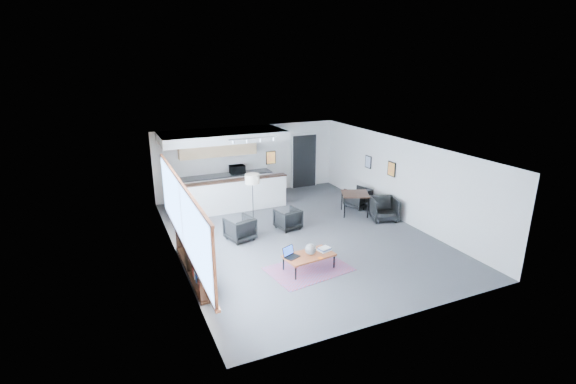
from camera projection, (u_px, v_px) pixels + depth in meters
name	position (u px, v px, depth m)	size (l,w,h in m)	color
room	(300.00, 193.00, 11.82)	(7.02, 9.02, 2.62)	#464648
window	(182.00, 216.00, 9.64)	(0.10, 5.95, 1.66)	#8CBFFF
console	(194.00, 262.00, 9.92)	(0.35, 3.00, 0.80)	black
kitchenette	(223.00, 166.00, 14.56)	(4.20, 1.96, 2.60)	white
doorway	(304.00, 161.00, 16.63)	(1.10, 0.12, 2.15)	black
track_light	(253.00, 139.00, 13.13)	(1.60, 0.07, 0.15)	silver
wall_art_lower	(392.00, 169.00, 13.44)	(0.03, 0.38, 0.48)	black
wall_art_upper	(368.00, 162.00, 14.59)	(0.03, 0.34, 0.44)	black
kilim_rug	(309.00, 269.00, 10.24)	(2.11, 1.59, 0.01)	#63344D
coffee_table	(309.00, 256.00, 10.13)	(1.28, 0.80, 0.40)	brown
laptop	(290.00, 254.00, 10.00)	(0.43, 0.40, 0.25)	black
ceramic_pot	(311.00, 249.00, 10.09)	(0.27, 0.27, 0.27)	gray
book_stack	(324.00, 249.00, 10.32)	(0.36, 0.31, 0.09)	silver
coaster	(320.00, 258.00, 9.94)	(0.14, 0.14, 0.01)	#E5590C
armchair_left	(240.00, 228.00, 11.83)	(0.71, 0.67, 0.74)	black
armchair_right	(288.00, 218.00, 12.61)	(0.67, 0.63, 0.69)	black
floor_lamp	(252.00, 181.00, 12.85)	(0.49, 0.49, 1.56)	black
dining_table	(355.00, 195.00, 13.74)	(1.13, 1.13, 0.72)	black
dining_chair_near	(384.00, 210.00, 13.30)	(0.67, 0.63, 0.69)	black
dining_chair_far	(358.00, 198.00, 14.48)	(0.62, 0.58, 0.64)	black
microwave	(237.00, 168.00, 15.27)	(0.54, 0.30, 0.36)	black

